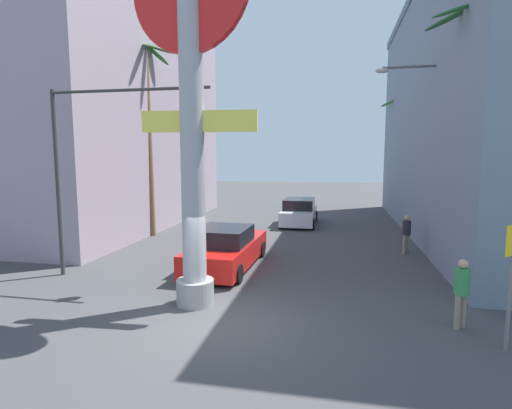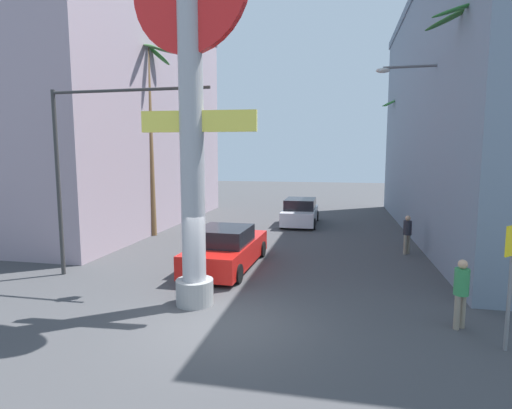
{
  "view_description": "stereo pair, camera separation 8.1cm",
  "coord_description": "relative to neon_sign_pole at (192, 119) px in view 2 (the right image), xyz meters",
  "views": [
    {
      "loc": [
        2.63,
        -8.92,
        4.13
      ],
      "look_at": [
        0.0,
        4.08,
        2.51
      ],
      "focal_mm": 28.0,
      "sensor_mm": 36.0,
      "label": 1
    },
    {
      "loc": [
        2.71,
        -8.91,
        4.13
      ],
      "look_at": [
        0.0,
        4.08,
        2.51
      ],
      "focal_mm": 28.0,
      "sensor_mm": 36.0,
      "label": 2
    }
  ],
  "objects": [
    {
      "name": "palm_tree_mid_left",
      "position": [
        -5.67,
        8.84,
        1.15
      ],
      "size": [
        3.13,
        3.16,
        9.69
      ],
      "color": "brown",
      "rests_on": "ground"
    },
    {
      "name": "building_left",
      "position": [
        -8.98,
        11.56,
        1.37
      ],
      "size": [
        6.91,
        17.81,
        12.93
      ],
      "color": "#9E8C99",
      "rests_on": "ground"
    },
    {
      "name": "pedestrian_by_sign",
      "position": [
        6.78,
        -0.22,
        -4.12
      ],
      "size": [
        0.48,
        0.48,
        1.7
      ],
      "color": "gray",
      "rests_on": "ground"
    },
    {
      "name": "ground_plane",
      "position": [
        1.16,
        8.71,
        -5.11
      ],
      "size": [
        88.56,
        88.56,
        0.0
      ],
      "primitive_type": "plane",
      "color": "#424244"
    },
    {
      "name": "car_far",
      "position": [
        1.62,
        13.67,
        -4.37
      ],
      "size": [
        2.02,
        4.45,
        1.56
      ],
      "color": "black",
      "rests_on": "ground"
    },
    {
      "name": "pedestrian_mid_right",
      "position": [
        6.73,
        7.24,
        -4.15
      ],
      "size": [
        0.48,
        0.48,
        1.65
      ],
      "color": "gray",
      "rests_on": "ground"
    },
    {
      "name": "palm_tree_near_right",
      "position": [
        8.14,
        3.53,
        0.93
      ],
      "size": [
        3.26,
        3.35,
        8.83
      ],
      "color": "brown",
      "rests_on": "ground"
    },
    {
      "name": "crossing_sign",
      "position": [
        7.44,
        -1.19,
        -3.31
      ],
      "size": [
        0.47,
        0.47,
        2.75
      ],
      "color": "slate",
      "rests_on": "ground"
    },
    {
      "name": "car_lead",
      "position": [
        -0.15,
        3.73,
        -4.4
      ],
      "size": [
        2.18,
        5.13,
        1.56
      ],
      "color": "black",
      "rests_on": "ground"
    },
    {
      "name": "palm_tree_far_right",
      "position": [
        8.04,
        19.57,
        0.16
      ],
      "size": [
        2.71,
        2.8,
        8.19
      ],
      "color": "brown",
      "rests_on": "ground"
    },
    {
      "name": "traffic_light_mast",
      "position": [
        -3.86,
        1.73,
        -0.66
      ],
      "size": [
        5.54,
        0.32,
        6.3
      ],
      "color": "#333333",
      "rests_on": "ground"
    },
    {
      "name": "street_lamp",
      "position": [
        7.44,
        6.93,
        -0.43
      ],
      "size": [
        2.72,
        0.28,
        7.76
      ],
      "color": "#59595E",
      "rests_on": "ground"
    },
    {
      "name": "building_right",
      "position": [
        11.3,
        12.34,
        1.33
      ],
      "size": [
        7.78,
        22.7,
        12.86
      ],
      "color": "slate",
      "rests_on": "ground"
    },
    {
      "name": "neon_sign_pole",
      "position": [
        0.0,
        0.0,
        0.0
      ],
      "size": [
        3.47,
        1.04,
        10.2
      ],
      "color": "#9E9EA3",
      "rests_on": "ground"
    }
  ]
}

